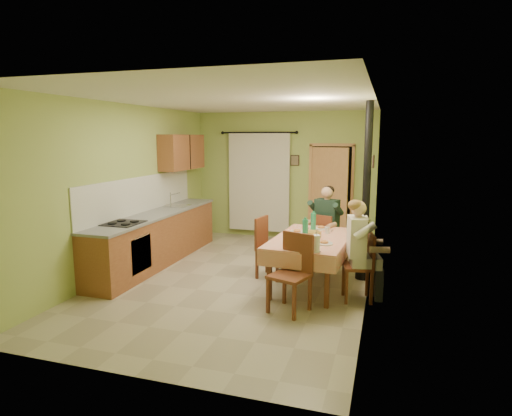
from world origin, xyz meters
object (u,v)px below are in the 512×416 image
(dining_table, at_px, (311,262))
(stove_flue, at_px, (365,216))
(chair_far, at_px, (325,249))
(chair_left, at_px, (271,260))
(chair_right, at_px, (358,280))
(chair_near, at_px, (290,290))
(man_far, at_px, (326,217))
(man_right, at_px, (359,239))

(dining_table, relative_size, stove_flue, 0.67)
(chair_far, distance_m, chair_left, 1.17)
(chair_right, bearing_deg, chair_near, 116.30)
(dining_table, xyz_separation_m, stove_flue, (0.74, 0.59, 0.64))
(chair_right, distance_m, chair_left, 1.54)
(chair_near, bearing_deg, chair_right, -121.89)
(chair_right, relative_size, man_far, 0.68)
(man_far, relative_size, stove_flue, 0.50)
(chair_far, relative_size, stove_flue, 0.33)
(chair_far, distance_m, chair_near, 2.18)
(chair_far, xyz_separation_m, chair_right, (0.68, -1.50, 0.00))
(chair_far, relative_size, chair_right, 0.97)
(chair_left, bearing_deg, stove_flue, 114.97)
(man_far, bearing_deg, man_right, -48.68)
(man_right, bearing_deg, chair_far, 11.11)
(chair_far, distance_m, man_far, 0.59)
(dining_table, bearing_deg, chair_right, -23.45)
(chair_left, xyz_separation_m, man_right, (1.41, -0.61, 0.59))
(dining_table, height_order, chair_right, chair_right)
(chair_near, height_order, man_far, man_far)
(dining_table, height_order, man_far, man_far)
(dining_table, bearing_deg, man_far, 91.17)
(chair_near, xyz_separation_m, stove_flue, (0.84, 1.64, 0.73))
(chair_far, xyz_separation_m, stove_flue, (0.69, -0.53, 0.74))
(stove_flue, bearing_deg, dining_table, -141.34)
(man_right, bearing_deg, stove_flue, -14.36)
(dining_table, height_order, chair_left, chair_left)
(chair_right, bearing_deg, man_far, 11.27)
(man_right, bearing_deg, chair_right, -90.00)
(chair_near, distance_m, man_far, 2.26)
(chair_near, distance_m, chair_right, 1.06)
(chair_near, height_order, chair_right, chair_near)
(dining_table, xyz_separation_m, chair_near, (-0.09, -1.04, -0.09))
(dining_table, xyz_separation_m, man_right, (0.72, -0.38, 0.50))
(chair_far, xyz_separation_m, man_right, (0.67, -1.51, 0.59))
(chair_left, height_order, stove_flue, stove_flue)
(chair_near, xyz_separation_m, man_far, (0.15, 2.18, 0.59))
(chair_near, relative_size, chair_left, 1.04)
(chair_far, bearing_deg, chair_left, -111.70)
(stove_flue, bearing_deg, chair_right, -90.88)
(chair_far, bearing_deg, chair_near, -76.03)
(dining_table, relative_size, man_far, 1.35)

